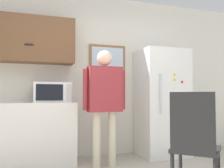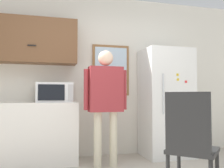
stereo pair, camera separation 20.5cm
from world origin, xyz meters
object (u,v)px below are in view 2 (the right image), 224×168
(chair, at_px, (191,141))
(person, at_px, (106,95))
(microwave, at_px, (54,93))
(refrigerator, at_px, (166,102))

(chair, bearing_deg, person, -22.14)
(person, height_order, chair, person)
(microwave, xyz_separation_m, chair, (1.24, -1.66, -0.49))
(refrigerator, relative_size, chair, 1.71)
(microwave, relative_size, refrigerator, 0.30)
(microwave, distance_m, chair, 2.12)
(refrigerator, xyz_separation_m, chair, (-0.58, -1.63, -0.33))
(chair, bearing_deg, microwave, -8.20)
(microwave, xyz_separation_m, person, (0.70, -0.37, -0.04))
(microwave, height_order, refrigerator, refrigerator)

